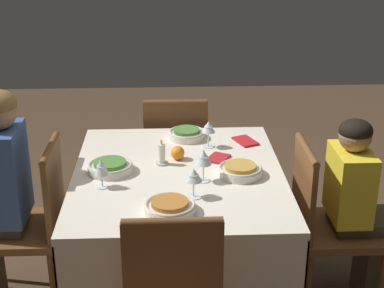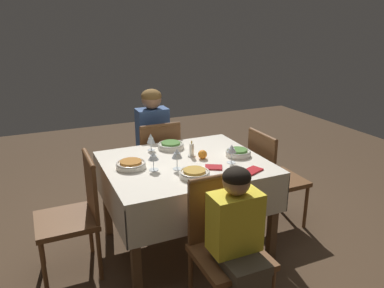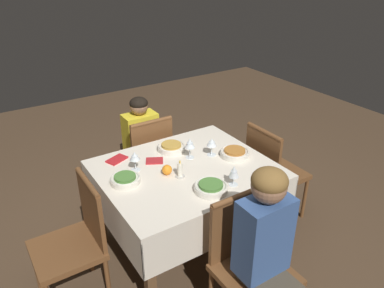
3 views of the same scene
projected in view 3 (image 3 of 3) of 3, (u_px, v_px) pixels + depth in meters
ground_plane at (187, 248)px, 3.06m from camera, size 8.00×8.00×0.00m
dining_table at (186, 180)px, 2.77m from camera, size 1.23×1.04×0.76m
chair_south at (248, 259)px, 2.26m from camera, size 0.43×0.43×0.90m
chair_north at (147, 156)px, 3.42m from camera, size 0.43×0.43×0.90m
chair_west at (76, 238)px, 2.43m from camera, size 0.43×0.43×0.90m
chair_east at (272, 169)px, 3.21m from camera, size 0.43×0.43×0.90m
person_adult_denim at (268, 253)px, 2.07m from camera, size 0.30×0.34×1.18m
person_child_yellow at (139, 142)px, 3.51m from camera, size 0.30×0.33×1.03m
bowl_south at (211, 187)px, 2.45m from camera, size 0.22×0.22×0.06m
wine_glass_south at (234, 172)px, 2.48m from camera, size 0.07×0.07×0.15m
bowl_north at (171, 147)px, 2.96m from camera, size 0.22×0.22×0.06m
wine_glass_north at (190, 144)px, 2.81m from camera, size 0.08×0.08×0.16m
bowl_west at (125, 179)px, 2.53m from camera, size 0.20×0.20×0.06m
wine_glass_west at (135, 157)px, 2.64m from camera, size 0.07×0.07×0.15m
bowl_east at (235, 153)px, 2.87m from camera, size 0.22×0.22×0.06m
wine_glass_east at (212, 143)px, 2.85m from camera, size 0.08×0.08×0.14m
candle_centerpiece at (180, 171)px, 2.59m from camera, size 0.06×0.06×0.13m
orange_fruit at (167, 170)px, 2.63m from camera, size 0.07×0.07×0.07m
napkin_red_folded at (117, 159)px, 2.82m from camera, size 0.18×0.15×0.01m
napkin_spare_side at (155, 161)px, 2.80m from camera, size 0.16×0.14×0.01m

